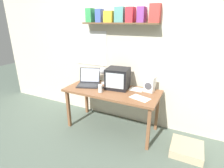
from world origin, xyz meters
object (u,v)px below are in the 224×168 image
Objects in this scene: laptop at (89,81)px; loose_paper_near_monitor at (136,89)px; desk_lamp at (103,72)px; floor_cushion at (187,149)px; crt_monitor at (118,78)px; space_heater at (150,84)px; corner_desk at (112,94)px; computer_mouse at (102,88)px; juice_glass at (100,89)px; loose_paper_near_laptop at (140,98)px.

loose_paper_near_monitor is at bearing -11.24° from laptop.
floor_cushion is at bearing -20.08° from desk_lamp.
space_heater is at bearing 2.91° from crt_monitor.
floor_cushion is at bearing -4.66° from corner_desk.
laptop is at bearing 172.65° from corner_desk.
corner_desk is 3.55× the size of floor_cushion.
laptop is 1.45× the size of desk_lamp.
desk_lamp is 0.80m from space_heater.
space_heater reaches higher than computer_mouse.
corner_desk is 0.24m from juice_glass.
computer_mouse is (-0.17, -0.02, 0.08)m from corner_desk.
loose_paper_near_laptop is (0.45, -0.23, -0.16)m from crt_monitor.
floor_cushion is (0.86, -0.28, -0.65)m from loose_paper_near_monitor.
crt_monitor is (0.05, 0.11, 0.23)m from corner_desk.
computer_mouse is 0.56m from loose_paper_near_monitor.
desk_lamp is 0.99× the size of loose_paper_near_laptop.
computer_mouse reaches higher than loose_paper_near_laptop.
desk_lamp is at bearing -177.71° from loose_paper_near_monitor.
computer_mouse is at bearing -78.06° from desk_lamp.
computer_mouse is 0.48× the size of loose_paper_near_monitor.
laptop is 1.83m from floor_cushion.
floor_cushion is (1.45, -0.26, -0.87)m from desk_lamp.
laptop is at bearing 179.47° from crt_monitor.
juice_glass is 0.77m from space_heater.
laptop is at bearing -165.81° from space_heater.
corner_desk is at bearing 7.13° from computer_mouse.
loose_paper_near_monitor is at bearing 7.30° from crt_monitor.
loose_paper_near_laptop reaches higher than corner_desk.
loose_paper_near_monitor is (0.52, 0.21, -0.01)m from computer_mouse.
floor_cushion is (1.16, -0.21, -0.81)m from crt_monitor.
laptop reaches higher than corner_desk.
laptop is (-0.52, -0.05, -0.10)m from crt_monitor.
crt_monitor is 3.56× the size of computer_mouse.
desk_lamp is (-0.29, 0.05, 0.06)m from crt_monitor.
loose_paper_near_laptop is at bearing -33.31° from crt_monitor.
loose_paper_near_laptop is at bearing -30.26° from laptop.
crt_monitor reaches higher than desk_lamp.
desk_lamp is (0.23, 0.10, 0.16)m from laptop.
floor_cushion is at bearing -25.41° from laptop.
floor_cushion is (0.71, 0.02, -0.65)m from loose_paper_near_laptop.
desk_lamp reaches higher than floor_cushion.
space_heater is at bearing 16.75° from computer_mouse.
floor_cushion is at bearing -16.77° from crt_monitor.
corner_desk is at bearing -151.68° from loose_paper_near_monitor.
desk_lamp is at bearing -170.96° from space_heater.
loose_paper_near_laptop is at bearing -7.94° from computer_mouse.
laptop is at bearing 147.36° from juice_glass.
crt_monitor is 0.30m from desk_lamp.
crt_monitor is 0.34m from juice_glass.
laptop is at bearing 164.63° from computer_mouse.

